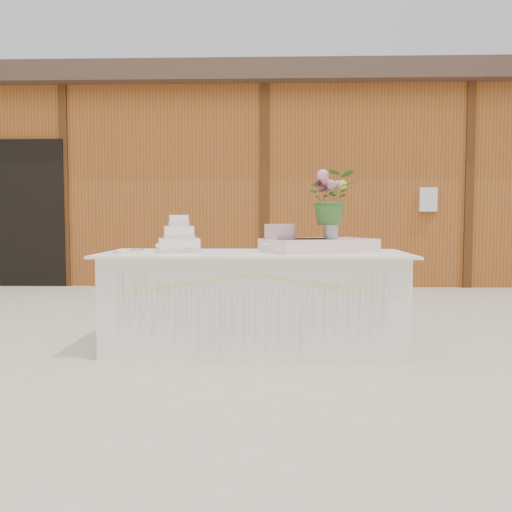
% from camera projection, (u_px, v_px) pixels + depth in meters
% --- Properties ---
extents(ground, '(80.00, 80.00, 0.00)m').
position_uv_depth(ground, '(255.00, 348.00, 4.56)').
color(ground, beige).
rests_on(ground, ground).
extents(barn, '(12.60, 4.60, 3.30)m').
position_uv_depth(barn, '(266.00, 182.00, 10.42)').
color(barn, '#9A4A20').
rests_on(barn, ground).
extents(cake_table, '(2.40, 1.00, 0.77)m').
position_uv_depth(cake_table, '(255.00, 300.00, 4.53)').
color(cake_table, white).
rests_on(cake_table, ground).
extents(wedding_cake, '(0.39, 0.39, 0.30)m').
position_uv_depth(wedding_cake, '(179.00, 239.00, 4.56)').
color(wedding_cake, white).
rests_on(wedding_cake, cake_table).
extents(pink_cake_stand, '(0.31, 0.31, 0.22)m').
position_uv_depth(pink_cake_stand, '(280.00, 237.00, 4.51)').
color(pink_cake_stand, white).
rests_on(pink_cake_stand, cake_table).
extents(satin_runner, '(0.97, 0.81, 0.11)m').
position_uv_depth(satin_runner, '(319.00, 245.00, 4.54)').
color(satin_runner, beige).
rests_on(satin_runner, cake_table).
extents(flower_vase, '(0.12, 0.12, 0.16)m').
position_uv_depth(flower_vase, '(331.00, 229.00, 4.52)').
color(flower_vase, '#B6B6BB').
rests_on(flower_vase, satin_runner).
extents(bouquet, '(0.40, 0.35, 0.43)m').
position_uv_depth(bouquet, '(331.00, 192.00, 4.50)').
color(bouquet, '#365E25').
rests_on(bouquet, flower_vase).
extents(loose_flowers, '(0.29, 0.41, 0.02)m').
position_uv_depth(loose_flowers, '(130.00, 251.00, 4.58)').
color(loose_flowers, pink).
rests_on(loose_flowers, cake_table).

